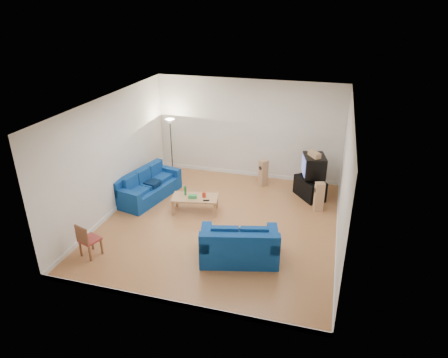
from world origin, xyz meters
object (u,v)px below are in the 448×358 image
(tv_stand, at_px, (310,188))
(television, at_px, (314,166))
(sofa_loveseat, at_px, (239,248))
(sofa_three_seat, at_px, (147,188))
(coffee_table, at_px, (195,199))

(tv_stand, distance_m, television, 0.70)
(sofa_loveseat, xyz_separation_m, tv_stand, (1.27, 3.61, -0.03))
(sofa_three_seat, distance_m, television, 4.93)
(coffee_table, height_order, tv_stand, tv_stand)
(sofa_loveseat, bearing_deg, tv_stand, 56.74)
(sofa_three_seat, distance_m, sofa_loveseat, 4.07)
(coffee_table, bearing_deg, sofa_loveseat, -47.44)
(sofa_three_seat, xyz_separation_m, tv_stand, (4.63, 1.31, -0.00))
(sofa_loveseat, xyz_separation_m, coffee_table, (-1.71, 1.86, 0.07))
(sofa_loveseat, relative_size, tv_stand, 1.97)
(sofa_three_seat, bearing_deg, coffee_table, 87.86)
(sofa_loveseat, bearing_deg, coffee_table, 118.71)
(tv_stand, relative_size, television, 1.07)
(coffee_table, relative_size, tv_stand, 1.37)
(sofa_three_seat, distance_m, tv_stand, 4.82)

